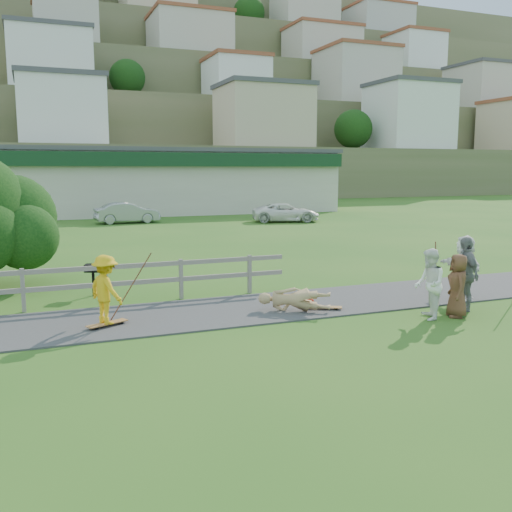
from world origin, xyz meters
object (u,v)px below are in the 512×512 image
(spectator_a, at_px, (429,284))
(car_silver, at_px, (127,213))
(spectator_c, at_px, (458,286))
(spectator_b, at_px, (465,274))
(spectator_d, at_px, (464,268))
(bbq, at_px, (93,280))
(skater_rider, at_px, (106,294))
(car_white, at_px, (286,213))
(skater_fallen, at_px, (294,300))

(spectator_a, height_order, car_silver, spectator_a)
(spectator_c, height_order, car_silver, spectator_c)
(spectator_c, bearing_deg, spectator_a, -70.31)
(spectator_b, distance_m, spectator_d, 1.19)
(spectator_a, xyz_separation_m, bbq, (-7.12, 5.51, -0.39))
(skater_rider, xyz_separation_m, car_white, (14.35, 21.95, -0.15))
(bbq, bearing_deg, spectator_c, -14.73)
(spectator_d, distance_m, bbq, 10.19)
(skater_rider, distance_m, car_white, 26.23)
(car_white, bearing_deg, spectator_d, -177.46)
(spectator_c, height_order, car_white, spectator_c)
(spectator_b, bearing_deg, skater_fallen, -96.80)
(skater_rider, height_order, bbq, skater_rider)
(car_white, bearing_deg, spectator_a, 178.39)
(skater_fallen, relative_size, car_silver, 0.43)
(car_silver, relative_size, bbq, 4.60)
(skater_fallen, xyz_separation_m, car_white, (9.87, 22.25, 0.30))
(skater_fallen, distance_m, car_white, 24.35)
(skater_rider, height_order, car_white, skater_rider)
(skater_rider, distance_m, spectator_b, 8.70)
(spectator_b, xyz_separation_m, spectator_c, (-0.59, -0.44, -0.17))
(skater_rider, xyz_separation_m, spectator_b, (8.54, -1.64, 0.16))
(skater_rider, xyz_separation_m, car_silver, (4.33, 24.93, -0.10))
(car_silver, xyz_separation_m, car_white, (10.02, -2.98, -0.06))
(spectator_b, height_order, bbq, spectator_b)
(spectator_b, xyz_separation_m, bbq, (-8.48, 5.15, -0.49))
(spectator_a, bearing_deg, bbq, -100.71)
(spectator_b, bearing_deg, spectator_d, 150.92)
(spectator_a, relative_size, spectator_d, 0.95)
(car_white, relative_size, bbq, 5.01)
(spectator_c, xyz_separation_m, car_silver, (-3.62, 27.02, -0.09))
(car_white, bearing_deg, skater_rider, 161.88)
(spectator_b, relative_size, spectator_d, 1.05)
(skater_fallen, distance_m, bbq, 5.83)
(spectator_b, bearing_deg, bbq, -109.77)
(spectator_a, distance_m, bbq, 9.01)
(skater_rider, relative_size, car_white, 0.35)
(spectator_b, distance_m, bbq, 9.93)
(spectator_a, height_order, spectator_d, spectator_d)
(spectator_a, bearing_deg, spectator_c, 111.23)
(spectator_a, height_order, spectator_b, spectator_b)
(car_white, bearing_deg, spectator_b, -178.78)
(skater_fallen, height_order, spectator_b, spectator_b)
(spectator_d, bearing_deg, spectator_b, -32.88)
(spectator_c, bearing_deg, car_silver, -146.87)
(car_silver, bearing_deg, spectator_c, -176.13)
(spectator_d, bearing_deg, spectator_a, -51.55)
(skater_rider, distance_m, skater_fallen, 4.51)
(spectator_a, relative_size, bbq, 1.88)
(spectator_c, bearing_deg, bbq, -99.83)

